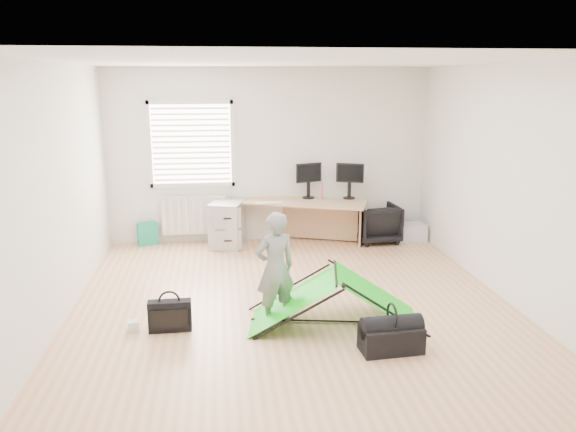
{
  "coord_description": "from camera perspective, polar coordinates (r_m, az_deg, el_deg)",
  "views": [
    {
      "loc": [
        -0.79,
        -5.97,
        2.53
      ],
      "look_at": [
        0.0,
        0.4,
        0.95
      ],
      "focal_mm": 35.0,
      "sensor_mm": 36.0,
      "label": 1
    }
  ],
  "objects": [
    {
      "name": "thermos",
      "position": [
        8.76,
        3.35,
        2.5
      ],
      "size": [
        0.09,
        0.09,
        0.24
      ],
      "primitive_type": "cylinder",
      "rotation": [
        0.0,
        0.0,
        0.4
      ],
      "color": "#B16378",
      "rests_on": "desk"
    },
    {
      "name": "filing_cabinet",
      "position": [
        8.65,
        -6.18,
        -0.83
      ],
      "size": [
        0.59,
        0.7,
        0.7
      ],
      "primitive_type": "cube",
      "rotation": [
        0.0,
        0.0,
        -0.27
      ],
      "color": "#9FA1A4",
      "rests_on": "ground"
    },
    {
      "name": "radiator",
      "position": [
        8.9,
        -9.51,
        0.12
      ],
      "size": [
        1.0,
        0.12,
        0.6
      ],
      "primitive_type": "cube",
      "color": "silver",
      "rests_on": "back_wall"
    },
    {
      "name": "back_wall",
      "position": [
        8.84,
        -1.89,
        6.15
      ],
      "size": [
        5.0,
        0.02,
        2.7
      ],
      "primitive_type": "cube",
      "color": "silver",
      "rests_on": "ground"
    },
    {
      "name": "person",
      "position": [
        5.87,
        -1.32,
        -5.33
      ],
      "size": [
        0.51,
        0.42,
        1.21
      ],
      "primitive_type": "imported",
      "rotation": [
        0.0,
        0.0,
        3.49
      ],
      "color": "slate",
      "rests_on": "ground"
    },
    {
      "name": "desk",
      "position": [
        8.72,
        1.17,
        -0.68
      ],
      "size": [
        2.12,
        1.3,
        0.69
      ],
      "primitive_type": "cube",
      "rotation": [
        0.0,
        0.0,
        -0.35
      ],
      "color": "tan",
      "rests_on": "ground"
    },
    {
      "name": "office_chair",
      "position": [
        8.97,
        8.99,
        -0.72
      ],
      "size": [
        0.69,
        0.71,
        0.6
      ],
      "primitive_type": "imported",
      "rotation": [
        0.0,
        0.0,
        3.22
      ],
      "color": "black",
      "rests_on": "ground"
    },
    {
      "name": "monitor_right",
      "position": [
        8.83,
        6.25,
        3.08
      ],
      "size": [
        0.43,
        0.25,
        0.41
      ],
      "primitive_type": "cube",
      "rotation": [
        0.0,
        0.0,
        -0.39
      ],
      "color": "black",
      "rests_on": "desk"
    },
    {
      "name": "kite",
      "position": [
        5.99,
        4.81,
        -8.32
      ],
      "size": [
        1.9,
        1.1,
        0.55
      ],
      "primitive_type": null,
      "rotation": [
        0.0,
        0.0,
        -0.18
      ],
      "color": "#12BE14",
      "rests_on": "ground"
    },
    {
      "name": "tote_bag",
      "position": [
        8.99,
        -14.08,
        -1.75
      ],
      "size": [
        0.33,
        0.23,
        0.36
      ],
      "primitive_type": "cube",
      "rotation": [
        0.0,
        0.0,
        0.36
      ],
      "color": "#209D72",
      "rests_on": "ground"
    },
    {
      "name": "window",
      "position": [
        8.75,
        -9.79,
        7.2
      ],
      "size": [
        1.2,
        0.06,
        1.2
      ],
      "primitive_type": "cube",
      "color": "silver",
      "rests_on": "back_wall"
    },
    {
      "name": "keyboard",
      "position": [
        8.48,
        -1.98,
        1.36
      ],
      "size": [
        0.42,
        0.16,
        0.02
      ],
      "primitive_type": "cube",
      "rotation": [
        0.0,
        0.0,
        0.04
      ],
      "color": "beige",
      "rests_on": "desk"
    },
    {
      "name": "ground",
      "position": [
        6.53,
        0.44,
        -8.96
      ],
      "size": [
        5.5,
        5.5,
        0.0
      ],
      "primitive_type": "plane",
      "color": "tan",
      "rests_on": "ground"
    },
    {
      "name": "duffel_bag",
      "position": [
        5.54,
        10.43,
        -12.16
      ],
      "size": [
        0.6,
        0.34,
        0.25
      ],
      "primitive_type": "cube",
      "rotation": [
        0.0,
        0.0,
        0.07
      ],
      "color": "black",
      "rests_on": "ground"
    },
    {
      "name": "white_box",
      "position": [
        6.09,
        -15.42,
        -10.7
      ],
      "size": [
        0.12,
        0.12,
        0.11
      ],
      "primitive_type": "cube",
      "rotation": [
        0.0,
        0.0,
        0.14
      ],
      "color": "silver",
      "rests_on": "ground"
    },
    {
      "name": "monitor_left",
      "position": [
        8.8,
        2.09,
        3.13
      ],
      "size": [
        0.44,
        0.23,
        0.41
      ],
      "primitive_type": "cube",
      "rotation": [
        0.0,
        0.0,
        0.33
      ],
      "color": "black",
      "rests_on": "desk"
    },
    {
      "name": "laptop_bag",
      "position": [
        5.96,
        -11.9,
        -9.88
      ],
      "size": [
        0.44,
        0.14,
        0.33
      ],
      "primitive_type": "cube",
      "rotation": [
        0.0,
        0.0,
        0.02
      ],
      "color": "black",
      "rests_on": "ground"
    },
    {
      "name": "storage_crate",
      "position": [
        9.19,
        12.25,
        -1.6
      ],
      "size": [
        0.49,
        0.35,
        0.27
      ],
      "primitive_type": "cube",
      "rotation": [
        0.0,
        0.0,
        0.03
      ],
      "color": "silver",
      "rests_on": "ground"
    }
  ]
}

